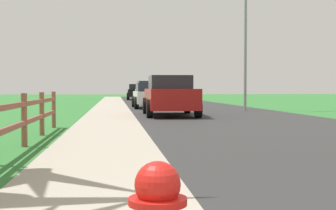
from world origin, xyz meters
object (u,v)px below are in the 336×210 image
Objects in this scene: parked_car_beige at (148,92)px; parked_car_black at (137,92)px; street_lamp at (247,24)px; parked_suv_red at (170,96)px; parked_car_white at (152,95)px.

parked_car_black is at bearing 92.60° from parked_car_beige.
parked_car_beige reaches higher than parked_car_black.
parked_suv_red is at bearing -138.44° from street_lamp.
parked_suv_red is 0.98× the size of parked_car_beige.
parked_suv_red is at bearing -90.00° from parked_car_black.
street_lamp is at bearing -38.47° from parked_car_white.
parked_suv_red is 17.44m from parked_car_beige.
parked_car_beige is 8.97m from parked_car_black.
parked_suv_red reaches higher than parked_car_black.
street_lamp is (4.26, -22.62, 3.48)m from parked_car_black.
street_lamp is (4.26, 3.78, 3.44)m from parked_suv_red.
parked_suv_red is 0.66× the size of street_lamp.
parked_suv_red is 1.10× the size of parked_car_white.
parked_car_black is at bearing 100.67° from street_lamp.
parked_car_white is at bearing 91.01° from parked_suv_red.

